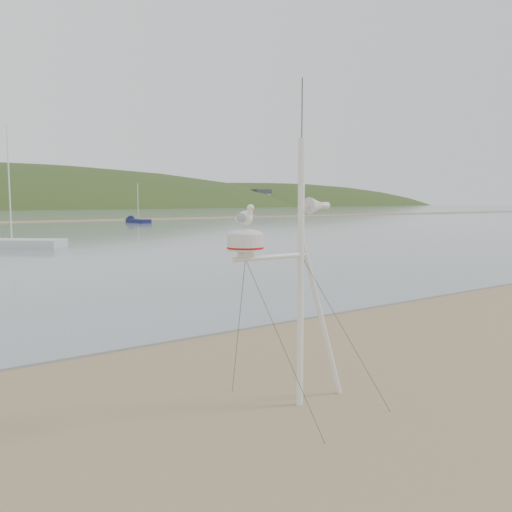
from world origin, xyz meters
TOP-DOWN VIEW (x-y plane):
  - ground at (0.00, 0.00)m, footprint 560.00×560.00m
  - mast_rig at (1.76, -0.23)m, footprint 2.03×2.17m
  - sailboat_blue_far at (25.46, 60.73)m, footprint 2.01×5.57m

SIDE VIEW (x-z plane):
  - ground at x=0.00m, z-range 0.00..0.00m
  - sailboat_blue_far at x=25.46m, z-range -2.43..3.04m
  - mast_rig at x=1.76m, z-range -1.19..3.40m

